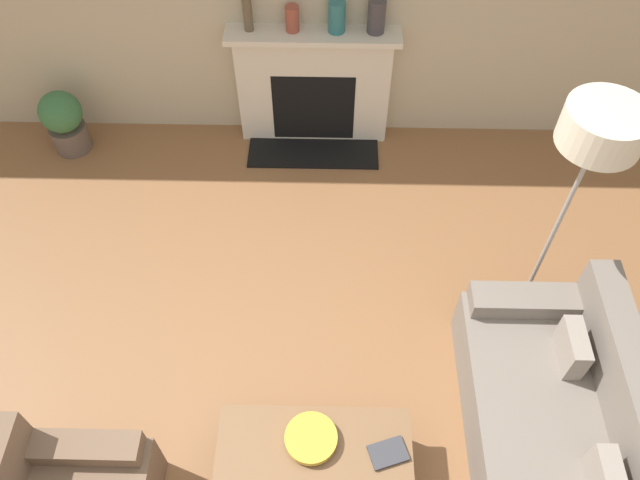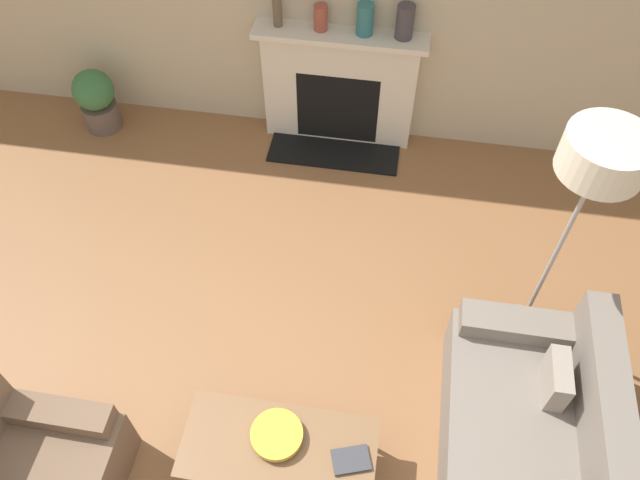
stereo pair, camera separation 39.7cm
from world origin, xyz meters
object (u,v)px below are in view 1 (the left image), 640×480
Objects in this scene: mantel_vase_center_left at (292,19)px; potted_plant at (64,121)px; coffee_table at (314,451)px; floor_lamp at (595,145)px; mantel_vase_left at (247,12)px; bowl at (311,438)px; mantel_vase_right at (377,16)px; fireplace at (314,88)px; couch at (560,427)px; mantel_vase_center_right at (337,17)px; book at (388,453)px.

potted_plant is (-2.10, -0.24, -0.92)m from mantel_vase_center_left.
potted_plant is (-2.37, 2.98, -0.05)m from coffee_table.
mantel_vase_left is (-2.19, 1.89, -0.38)m from floor_lamp.
bowl reaches higher than coffee_table.
mantel_vase_right is (1.04, -0.00, -0.02)m from mantel_vase_left.
fireplace is 3.42m from couch.
fireplace is 6.75× the size of mantel_vase_center_left.
mantel_vase_center_left is 0.68m from mantel_vase_right.
mantel_vase_right reaches higher than mantel_vase_center_left.
fireplace is at bearing 91.30° from bowl.
potted_plant is (-2.27, -0.22, -0.23)m from fireplace.
potted_plant is (-2.79, -0.24, -0.95)m from mantel_vase_right.
mantel_vase_left reaches higher than couch.
mantel_vase_center_right reaches higher than couch.
mantel_vase_center_left is (-1.83, 1.89, -0.43)m from floor_lamp.
couch is 1.55× the size of coffee_table.
floor_lamp is at bearing -45.88° from mantel_vase_center_left.
mantel_vase_left reaches higher than book.
bowl is at bearing -88.70° from fireplace.
coffee_table is at bearing 159.63° from book.
mantel_vase_center_left reaches higher than bowl.
coffee_table is 3.69× the size of bowl.
fireplace is at bearing -4.84° from mantel_vase_center_left.
fireplace is 0.74m from mantel_vase_center_right.
potted_plant is (-3.94, 1.65, -1.35)m from floor_lamp.
mantel_vase_left is at bearing 89.68° from book.
mantel_vase_right is (-1.13, 3.01, 0.97)m from couch.
mantel_vase_left is 0.52× the size of potted_plant.
mantel_vase_center_left reaches higher than coffee_table.
mantel_vase_center_right is (-1.47, 1.89, -0.41)m from floor_lamp.
potted_plant is at bearing -175.11° from mantel_vase_right.
mantel_vase_center_right is (0.36, -0.00, 0.02)m from mantel_vase_center_left.
bowl is at bearing -79.24° from mantel_vase_left.
fireplace is 0.91m from mantel_vase_left.
mantel_vase_center_left is at bearing 6.47° from potted_plant.
fireplace is 0.89m from mantel_vase_right.
couch is at bearing -58.99° from mantel_vase_center_left.
mantel_vase_center_left is at bearing 175.16° from fireplace.
mantel_vase_left is at bearing 100.76° from bowl.
mantel_vase_center_left reaches higher than potted_plant.
fireplace is 4.59× the size of bowl.
coffee_table is 3.81m from potted_plant.
mantel_vase_left is at bearing 178.44° from fireplace.
mantel_vase_left reaches higher than coffee_table.
mantel_vase_center_right is at bearing 180.00° from mantel_vase_right.
potted_plant is at bearing 128.68° from bowl.
bowl is (0.07, -3.15, -0.11)m from fireplace.
floor_lamp reaches higher than coffee_table.
mantel_vase_center_left is (-0.17, 0.01, 0.69)m from fireplace.
book is 3.41m from mantel_vase_center_left.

